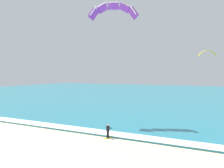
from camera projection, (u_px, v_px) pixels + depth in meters
sea at (182, 94)px, 80.43m from camera, size 200.00×120.00×0.20m
surf_foam at (106, 133)px, 27.54m from camera, size 200.00×2.09×0.04m
surfboard at (108, 138)px, 25.97m from camera, size 0.95×1.46×0.09m
kitesurfer at (108, 130)px, 25.94m from camera, size 0.65×0.65×1.69m
kite_primary at (113, 10)px, 33.32m from camera, size 7.05×8.93×17.12m
kite_distant at (207, 53)px, 46.97m from camera, size 3.78×1.66×1.32m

